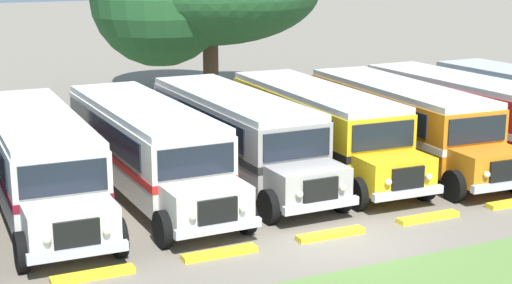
% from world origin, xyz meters
% --- Properties ---
extents(ground_plane, '(220.00, 220.00, 0.00)m').
position_xyz_m(ground_plane, '(0.00, 0.00, 0.00)').
color(ground_plane, slate).
extents(parked_bus_slot_2, '(2.86, 10.86, 2.82)m').
position_xyz_m(parked_bus_slot_2, '(-6.68, 6.09, 1.58)').
color(parked_bus_slot_2, silver).
rests_on(parked_bus_slot_2, ground_plane).
extents(parked_bus_slot_3, '(2.87, 10.86, 2.82)m').
position_xyz_m(parked_bus_slot_3, '(-3.27, 6.21, 1.58)').
color(parked_bus_slot_3, silver).
rests_on(parked_bus_slot_3, ground_plane).
extents(parked_bus_slot_4, '(2.82, 10.86, 2.82)m').
position_xyz_m(parked_bus_slot_4, '(0.08, 6.71, 1.58)').
color(parked_bus_slot_4, '#9E9993').
rests_on(parked_bus_slot_4, ground_plane).
extents(parked_bus_slot_5, '(2.94, 10.87, 2.82)m').
position_xyz_m(parked_bus_slot_5, '(3.23, 6.62, 1.58)').
color(parked_bus_slot_5, yellow).
rests_on(parked_bus_slot_5, ground_plane).
extents(parked_bus_slot_6, '(3.07, 10.89, 2.82)m').
position_xyz_m(parked_bus_slot_6, '(6.45, 6.02, 1.58)').
color(parked_bus_slot_6, orange).
rests_on(parked_bus_slot_6, ground_plane).
extents(parked_bus_slot_7, '(3.02, 10.88, 2.82)m').
position_xyz_m(parked_bus_slot_7, '(9.63, 6.31, 1.58)').
color(parked_bus_slot_7, red).
rests_on(parked_bus_slot_7, ground_plane).
extents(curb_wheelstop_2, '(2.00, 0.36, 0.15)m').
position_xyz_m(curb_wheelstop_2, '(-6.52, 0.10, 0.07)').
color(curb_wheelstop_2, yellow).
rests_on(curb_wheelstop_2, ground_plane).
extents(curb_wheelstop_3, '(2.00, 0.36, 0.15)m').
position_xyz_m(curb_wheelstop_3, '(-3.26, 0.10, 0.07)').
color(curb_wheelstop_3, yellow).
rests_on(curb_wheelstop_3, ground_plane).
extents(curb_wheelstop_4, '(2.00, 0.36, 0.15)m').
position_xyz_m(curb_wheelstop_4, '(0.00, 0.10, 0.07)').
color(curb_wheelstop_4, yellow).
rests_on(curb_wheelstop_4, ground_plane).
extents(curb_wheelstop_5, '(2.00, 0.36, 0.15)m').
position_xyz_m(curb_wheelstop_5, '(3.26, 0.10, 0.07)').
color(curb_wheelstop_5, yellow).
rests_on(curb_wheelstop_5, ground_plane).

